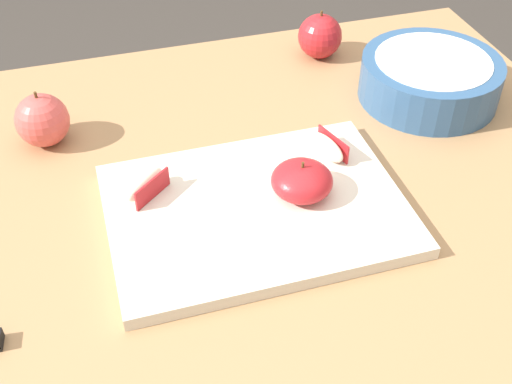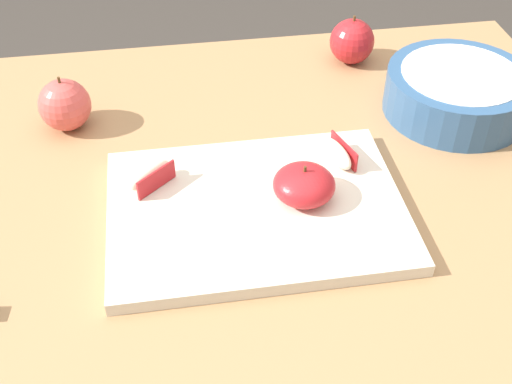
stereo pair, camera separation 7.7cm
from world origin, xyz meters
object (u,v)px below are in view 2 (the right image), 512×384
(apple_wedge_right, at_px, (337,153))
(apple_wedge_middle, at_px, (151,176))
(whole_apple_crimson, at_px, (352,41))
(ceramic_fruit_bowl, at_px, (457,91))
(cutting_board, at_px, (256,210))
(whole_apple_pink_lady, at_px, (65,105))
(apple_half_skin_up, at_px, (304,185))

(apple_wedge_right, relative_size, apple_wedge_middle, 1.08)
(whole_apple_crimson, bearing_deg, ceramic_fruit_bowl, -55.65)
(whole_apple_crimson, height_order, ceramic_fruit_bowl, whole_apple_crimson)
(apple_wedge_middle, height_order, ceramic_fruit_bowl, ceramic_fruit_bowl)
(cutting_board, xyz_separation_m, whole_apple_crimson, (0.21, 0.34, 0.03))
(apple_wedge_right, distance_m, ceramic_fruit_bowl, 0.24)
(whole_apple_crimson, xyz_separation_m, whole_apple_pink_lady, (-0.45, -0.12, 0.00))
(apple_wedge_right, height_order, apple_wedge_middle, same)
(apple_wedge_middle, bearing_deg, apple_wedge_right, 2.32)
(cutting_board, xyz_separation_m, ceramic_fruit_bowl, (0.32, 0.18, 0.03))
(apple_wedge_middle, xyz_separation_m, whole_apple_pink_lady, (-0.11, 0.17, 0.01))
(whole_apple_pink_lady, bearing_deg, cutting_board, -43.62)
(apple_wedge_middle, relative_size, whole_apple_pink_lady, 0.77)
(ceramic_fruit_bowl, bearing_deg, apple_half_skin_up, -146.77)
(cutting_board, distance_m, whole_apple_crimson, 0.40)
(whole_apple_crimson, bearing_deg, cutting_board, -121.66)
(whole_apple_crimson, bearing_deg, whole_apple_pink_lady, -165.35)
(cutting_board, distance_m, ceramic_fruit_bowl, 0.37)
(apple_half_skin_up, bearing_deg, cutting_board, -176.69)
(apple_half_skin_up, relative_size, whole_apple_crimson, 0.94)
(apple_wedge_right, bearing_deg, whole_apple_crimson, 71.01)
(apple_half_skin_up, xyz_separation_m, ceramic_fruit_bowl, (0.26, 0.17, -0.00))
(whole_apple_crimson, height_order, whole_apple_pink_lady, whole_apple_pink_lady)
(apple_wedge_middle, bearing_deg, whole_apple_crimson, 40.59)
(apple_wedge_middle, relative_size, ceramic_fruit_bowl, 0.30)
(apple_wedge_right, xyz_separation_m, whole_apple_pink_lady, (-0.35, 0.16, 0.01))
(whole_apple_crimson, relative_size, ceramic_fruit_bowl, 0.39)
(apple_wedge_right, relative_size, whole_apple_crimson, 0.84)
(apple_half_skin_up, xyz_separation_m, whole_apple_pink_lady, (-0.29, 0.22, -0.00))
(apple_wedge_middle, relative_size, whole_apple_crimson, 0.78)
(cutting_board, height_order, ceramic_fruit_bowl, ceramic_fruit_bowl)
(apple_half_skin_up, bearing_deg, apple_wedge_middle, 163.89)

